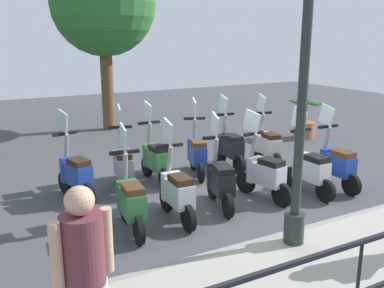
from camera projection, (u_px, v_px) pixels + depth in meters
ground_plane at (221, 190)px, 7.86m from camera, size 28.00×28.00×0.00m
promenade_walkway at (360, 266)px, 5.15m from camera, size 2.20×20.00×0.15m
lamp_post_near at (303, 87)px, 5.09m from camera, size 0.26×0.90×4.56m
pedestrian_distant at (84, 270)px, 3.19m from camera, size 0.37×0.48×1.59m
tree_distant at (103, 4)px, 12.08m from camera, size 2.99×2.99×5.15m
potted_palm at (305, 122)px, 11.76m from camera, size 1.06×0.66×1.05m
scooter_near_0 at (336, 164)px, 7.85m from camera, size 1.23×0.44×1.54m
scooter_near_1 at (309, 169)px, 7.55m from camera, size 1.23×0.44×1.54m
scooter_near_2 at (264, 173)px, 7.32m from camera, size 1.22×0.49×1.54m
scooter_near_3 at (220, 180)px, 6.97m from camera, size 1.21×0.51×1.54m
scooter_near_4 at (177, 191)px, 6.48m from camera, size 1.23×0.44×1.54m
scooter_near_5 at (131, 201)px, 6.11m from camera, size 1.23×0.44×1.54m
scooter_far_0 at (267, 145)px, 9.20m from camera, size 1.23×0.47×1.54m
scooter_far_1 at (230, 147)px, 9.04m from camera, size 1.23×0.44×1.54m
scooter_far_2 at (197, 153)px, 8.58m from camera, size 1.19×0.55×1.54m
scooter_far_3 at (155, 158)px, 8.19m from camera, size 1.23×0.44×1.54m
scooter_far_4 at (123, 165)px, 7.77m from camera, size 1.22×0.50×1.54m
scooter_far_5 at (75, 173)px, 7.32m from camera, size 1.21×0.52×1.54m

